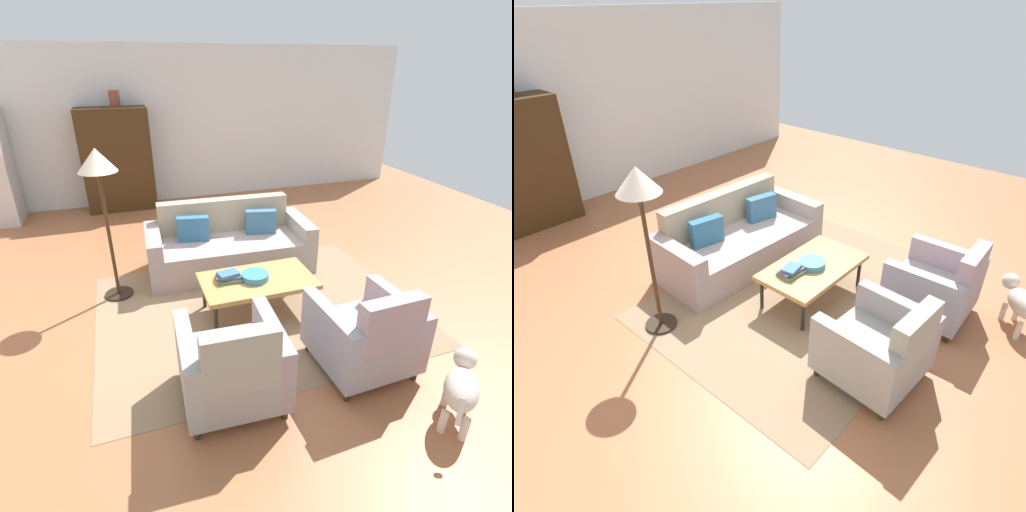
{
  "view_description": "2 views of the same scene",
  "coord_description": "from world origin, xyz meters",
  "views": [
    {
      "loc": [
        -1.17,
        -3.85,
        2.5
      ],
      "look_at": [
        0.11,
        -0.11,
        0.57
      ],
      "focal_mm": 28.05,
      "sensor_mm": 36.0,
      "label": 1
    },
    {
      "loc": [
        -3.23,
        -2.6,
        2.96
      ],
      "look_at": [
        -0.25,
        0.03,
        0.52
      ],
      "focal_mm": 30.31,
      "sensor_mm": 36.0,
      "label": 2
    }
  ],
  "objects": [
    {
      "name": "book_stack",
      "position": [
        -0.25,
        -0.27,
        0.46
      ],
      "size": [
        0.29,
        0.22,
        0.09
      ],
      "color": "#4C6C4B",
      "rests_on": "coffee_table"
    },
    {
      "name": "coffee_table",
      "position": [
        0.05,
        -0.33,
        0.38
      ],
      "size": [
        1.2,
        0.7,
        0.42
      ],
      "color": "black",
      "rests_on": "ground"
    },
    {
      "name": "area_rug",
      "position": [
        0.05,
        -0.28,
        0.0
      ],
      "size": [
        3.4,
        2.6,
        0.01
      ],
      "primitive_type": "cube",
      "color": "#8C7155",
      "rests_on": "ground"
    },
    {
      "name": "floor_lamp",
      "position": [
        -1.39,
        0.53,
        1.44
      ],
      "size": [
        0.4,
        0.4,
        1.72
      ],
      "color": "black",
      "rests_on": "ground"
    },
    {
      "name": "armchair_right",
      "position": [
        0.65,
        -1.5,
        0.34
      ],
      "size": [
        0.83,
        0.83,
        0.88
      ],
      "rotation": [
        0.0,
        0.0,
        0.04
      ],
      "color": "#30241A",
      "rests_on": "ground"
    },
    {
      "name": "wall_back",
      "position": [
        0.0,
        4.15,
        1.4
      ],
      "size": [
        9.36,
        0.12,
        2.8
      ],
      "primitive_type": "cube",
      "color": "silver",
      "rests_on": "ground"
    },
    {
      "name": "fruit_bowl",
      "position": [
        0.02,
        -0.33,
        0.45
      ],
      "size": [
        0.29,
        0.29,
        0.07
      ],
      "primitive_type": "cylinder",
      "color": "teal",
      "rests_on": "coffee_table"
    },
    {
      "name": "cabinet",
      "position": [
        -1.19,
        3.8,
        0.9
      ],
      "size": [
        1.2,
        0.51,
        1.8
      ],
      "color": "#362310",
      "rests_on": "ground"
    },
    {
      "name": "ground_plane",
      "position": [
        0.0,
        0.0,
        0.0
      ],
      "size": [
        11.23,
        11.23,
        0.0
      ],
      "primitive_type": "plane",
      "color": "#A4633F"
    },
    {
      "name": "armchair_left",
      "position": [
        -0.55,
        -1.5,
        0.34
      ],
      "size": [
        0.84,
        0.84,
        0.88
      ],
      "rotation": [
        0.0,
        0.0,
        -0.05
      ],
      "color": "#3C220F",
      "rests_on": "ground"
    },
    {
      "name": "couch",
      "position": [
        0.05,
        0.85,
        0.29
      ],
      "size": [
        2.14,
        1.0,
        0.86
      ],
      "rotation": [
        0.0,
        0.0,
        3.09
      ],
      "color": "gray",
      "rests_on": "ground"
    },
    {
      "name": "dog",
      "position": [
        1.02,
        -2.21,
        0.31
      ],
      "size": [
        0.55,
        0.53,
        0.48
      ],
      "rotation": [
        0.0,
        0.0,
        0.76
      ],
      "color": "beige",
      "rests_on": "ground"
    }
  ]
}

